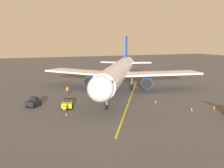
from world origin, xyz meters
name	(u,v)px	position (x,y,z in m)	size (l,w,h in m)	color
ground_plane	(121,92)	(0.00, 0.00, 0.00)	(220.00, 220.00, 0.00)	#4C4C4F
apron_lead_in_line	(130,98)	(0.63, 6.03, 0.01)	(0.24, 40.00, 0.01)	yellow
airplane	(118,72)	(0.49, -0.21, 4.00)	(30.93, 36.66, 11.50)	white
ground_crew_marshaller	(64,110)	(14.08, 12.95, 0.89)	(0.30, 0.43, 1.71)	#23232D
ground_crew_wing_walker	(67,91)	(10.86, -0.53, 0.89)	(0.46, 0.46, 1.71)	#23232D
tug_portside	(67,104)	(12.85, 9.05, 0.70)	(2.11, 2.63, 1.50)	yellow
tug_starboard_side	(33,102)	(17.63, 6.03, 0.70)	(2.63, 2.73, 1.50)	black
safety_cone_nose_left	(66,114)	(13.76, 12.81, 0.28)	(0.32, 0.32, 0.55)	#F2590F
safety_cone_nose_right	(156,101)	(-1.74, 10.95, 0.28)	(0.32, 0.32, 0.55)	#F2590F
safety_cone_wing_port	(214,107)	(-8.23, 17.50, 0.28)	(0.32, 0.32, 0.55)	#F2590F
safety_cone_wing_starboard	(192,109)	(-4.36, 17.05, 0.28)	(0.32, 0.32, 0.55)	#F2590F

